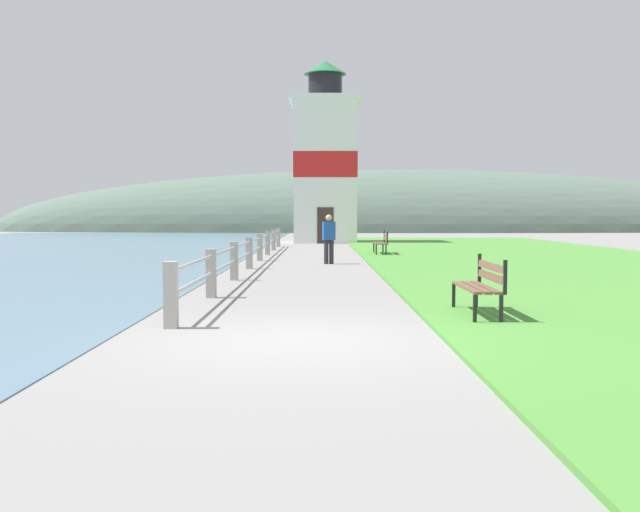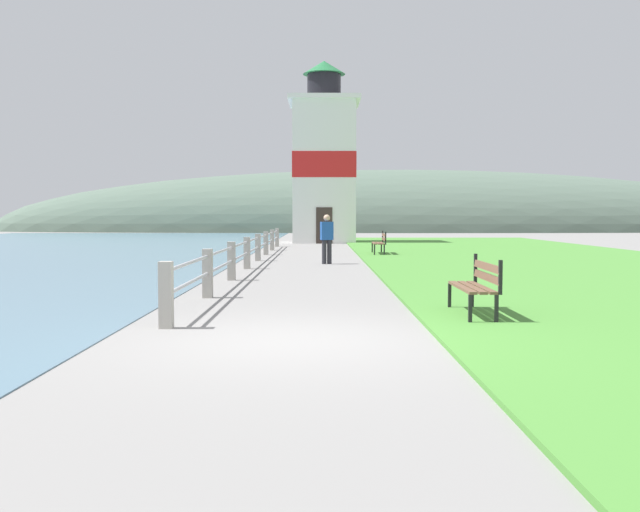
{
  "view_description": "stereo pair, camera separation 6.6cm",
  "coord_description": "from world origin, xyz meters",
  "views": [
    {
      "loc": [
        0.32,
        -8.82,
        1.57
      ],
      "look_at": [
        0.31,
        13.27,
        0.3
      ],
      "focal_mm": 40.0,
      "sensor_mm": 36.0,
      "label": 1
    },
    {
      "loc": [
        0.38,
        -8.82,
        1.57
      ],
      "look_at": [
        0.31,
        13.27,
        0.3
      ],
      "focal_mm": 40.0,
      "sensor_mm": 36.0,
      "label": 2
    }
  ],
  "objects": [
    {
      "name": "ground_plane",
      "position": [
        0.0,
        0.0,
        0.0
      ],
      "size": [
        160.0,
        160.0,
        0.0
      ],
      "primitive_type": "plane",
      "color": "gray"
    },
    {
      "name": "grass_verge",
      "position": [
        7.85,
        15.62,
        0.03
      ],
      "size": [
        12.0,
        46.87,
        0.06
      ],
      "color": "#4C8E38",
      "rests_on": "ground_plane"
    },
    {
      "name": "seawall_railing",
      "position": [
        -1.75,
        13.78,
        0.54
      ],
      "size": [
        0.18,
        25.74,
        0.93
      ],
      "color": "#A8A399",
      "rests_on": "ground_plane"
    },
    {
      "name": "park_bench_near",
      "position": [
        2.78,
        1.98,
        0.54
      ],
      "size": [
        0.48,
        1.7,
        0.94
      ],
      "rotation": [
        0.0,
        0.0,
        3.14
      ],
      "color": "brown",
      "rests_on": "ground_plane"
    },
    {
      "name": "park_bench_midway",
      "position": [
        2.76,
        19.13,
        0.54
      ],
      "size": [
        0.52,
        1.9,
        0.94
      ],
      "rotation": [
        0.0,
        0.0,
        3.12
      ],
      "color": "brown",
      "rests_on": "ground_plane"
    },
    {
      "name": "lighthouse",
      "position": [
        0.61,
        32.2,
        4.55
      ],
      "size": [
        4.03,
        4.03,
        10.33
      ],
      "color": "white",
      "rests_on": "ground_plane"
    },
    {
      "name": "person_strolling",
      "position": [
        0.6,
        14.03,
        0.86
      ],
      "size": [
        0.43,
        0.31,
        1.59
      ],
      "rotation": [
        0.0,
        0.0,
        1.85
      ],
      "color": "#28282D",
      "rests_on": "ground_plane"
    },
    {
      "name": "distant_hillside",
      "position": [
        8.0,
        61.25,
        0.0
      ],
      "size": [
        80.0,
        16.0,
        12.0
      ],
      "color": "#566B5B",
      "rests_on": "ground_plane"
    }
  ]
}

